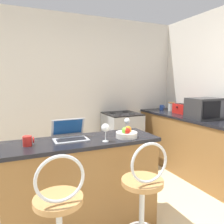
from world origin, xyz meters
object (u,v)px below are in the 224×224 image
object	(u,v)px
wine_glass_short	(127,122)
mug_red	(28,141)
laptop	(70,134)
fruit_bowl	(127,134)
bar_stool_far	(143,205)
storage_jar	(171,107)
toaster	(181,109)
stove_range	(122,139)
mug_blue	(162,107)
microwave	(204,108)
wine_glass_tall	(105,128)

from	to	relation	value
wine_glass_short	mug_red	bearing A→B (deg)	-173.08
laptop	fruit_bowl	xyz separation A→B (m)	(0.53, -0.18, -0.01)
bar_stool_far	storage_jar	world-z (taller)	storage_jar
toaster	mug_red	xyz separation A→B (m)	(-2.53, -0.95, -0.04)
stove_range	fruit_bowl	world-z (taller)	fruit_bowl
stove_range	fruit_bowl	distance (m)	1.74
bar_stool_far	mug_red	size ratio (longest dim) A/B	11.07
mug_blue	mug_red	world-z (taller)	mug_blue
storage_jar	toaster	bearing A→B (deg)	-99.29
microwave	mug_red	world-z (taller)	microwave
microwave	storage_jar	bearing A→B (deg)	83.52
fruit_bowl	mug_blue	bearing A→B (deg)	44.61
stove_range	fruit_bowl	size ratio (longest dim) A/B	4.42
wine_glass_short	storage_jar	bearing A→B (deg)	36.72
mug_red	stove_range	bearing A→B (deg)	40.90
fruit_bowl	bar_stool_far	bearing A→B (deg)	-101.11
fruit_bowl	storage_jar	size ratio (longest dim) A/B	1.28
toaster	stove_range	size ratio (longest dim) A/B	0.29
wine_glass_short	mug_red	size ratio (longest dim) A/B	1.62
bar_stool_far	microwave	size ratio (longest dim) A/B	2.21
bar_stool_far	storage_jar	bearing A→B (deg)	46.38
toaster	mug_blue	distance (m)	0.54
microwave	mug_red	size ratio (longest dim) A/B	5.00
bar_stool_far	laptop	bearing A→B (deg)	123.91
bar_stool_far	toaster	bearing A→B (deg)	41.64
mug_red	microwave	bearing A→B (deg)	9.38
laptop	wine_glass_short	size ratio (longest dim) A/B	2.10
stove_range	toaster	bearing A→B (deg)	-26.27
stove_range	laptop	bearing A→B (deg)	-132.95
wine_glass_tall	mug_red	xyz separation A→B (m)	(-0.67, 0.15, -0.08)
wine_glass_tall	mug_blue	xyz separation A→B (m)	(1.86, 1.64, -0.08)
mug_blue	stove_range	bearing A→B (deg)	-174.47
bar_stool_far	stove_range	bearing A→B (deg)	68.03
bar_stool_far	stove_range	world-z (taller)	bar_stool_far
microwave	storage_jar	xyz separation A→B (m)	(0.10, 0.87, -0.07)
wine_glass_short	mug_red	world-z (taller)	wine_glass_short
bar_stool_far	wine_glass_tall	distance (m)	0.73
bar_stool_far	stove_range	distance (m)	2.13
stove_range	mug_red	size ratio (longest dim) A/B	10.03
fruit_bowl	storage_jar	distance (m)	2.17
toaster	wine_glass_tall	size ratio (longest dim) A/B	1.61
stove_range	mug_blue	size ratio (longest dim) A/B	9.80
wine_glass_short	fruit_bowl	size ratio (longest dim) A/B	0.71
bar_stool_far	microwave	xyz separation A→B (m)	(1.67, 0.98, 0.60)
microwave	mug_blue	size ratio (longest dim) A/B	4.88
storage_jar	laptop	bearing A→B (deg)	-151.35
microwave	wine_glass_tall	bearing A→B (deg)	-162.94
laptop	wine_glass_short	xyz separation A→B (m)	(0.65, 0.05, 0.06)
storage_jar	stove_range	bearing A→B (deg)	172.90
storage_jar	mug_blue	size ratio (longest dim) A/B	1.73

